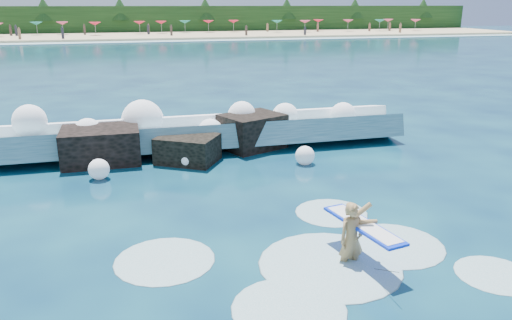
# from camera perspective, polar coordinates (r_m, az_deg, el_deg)

# --- Properties ---
(ground) EXTENTS (200.00, 200.00, 0.00)m
(ground) POSITION_cam_1_polar(r_m,az_deg,el_deg) (12.53, -4.34, -8.45)
(ground) COLOR #082242
(ground) RESTS_ON ground
(beach) EXTENTS (140.00, 20.00, 0.40)m
(beach) POSITION_cam_1_polar(r_m,az_deg,el_deg) (89.28, -13.96, 13.60)
(beach) COLOR tan
(beach) RESTS_ON ground
(wet_band) EXTENTS (140.00, 5.00, 0.08)m
(wet_band) POSITION_cam_1_polar(r_m,az_deg,el_deg) (78.31, -13.73, 13.02)
(wet_band) COLOR silver
(wet_band) RESTS_ON ground
(treeline) EXTENTS (140.00, 4.00, 5.00)m
(treeline) POSITION_cam_1_polar(r_m,az_deg,el_deg) (99.16, -14.22, 15.25)
(treeline) COLOR black
(treeline) RESTS_ON ground
(breaking_wave) EXTENTS (18.23, 2.83, 1.57)m
(breaking_wave) POSITION_cam_1_polar(r_m,az_deg,el_deg) (19.64, -9.36, 2.74)
(breaking_wave) COLOR #326D7F
(breaking_wave) RESTS_ON ground
(rock_cluster) EXTENTS (8.43, 3.66, 1.57)m
(rock_cluster) POSITION_cam_1_polar(r_m,az_deg,el_deg) (18.76, -9.26, 1.88)
(rock_cluster) COLOR black
(rock_cluster) RESTS_ON ground
(surfer_with_board) EXTENTS (1.09, 2.90, 1.70)m
(surfer_with_board) POSITION_cam_1_polar(r_m,az_deg,el_deg) (11.17, 11.16, -8.56)
(surfer_with_board) COLOR #A9824F
(surfer_with_board) RESTS_ON ground
(wave_spray) EXTENTS (14.91, 4.60, 2.04)m
(wave_spray) POSITION_cam_1_polar(r_m,az_deg,el_deg) (19.40, -11.29, 3.95)
(wave_spray) COLOR white
(wave_spray) RESTS_ON ground
(surf_foam) EXTENTS (8.66, 6.07, 0.16)m
(surf_foam) POSITION_cam_1_polar(r_m,az_deg,el_deg) (11.45, 7.60, -11.23)
(surf_foam) COLOR silver
(surf_foam) RESTS_ON ground
(beach_umbrellas) EXTENTS (111.82, 6.49, 0.50)m
(beach_umbrellas) POSITION_cam_1_polar(r_m,az_deg,el_deg) (91.62, -14.14, 14.96)
(beach_umbrellas) COLOR #C83A65
(beach_umbrellas) RESTS_ON ground
(beachgoers) EXTENTS (101.81, 11.61, 1.93)m
(beachgoers) POSITION_cam_1_polar(r_m,az_deg,el_deg) (85.49, -16.38, 13.88)
(beachgoers) COLOR #3F332D
(beachgoers) RESTS_ON ground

